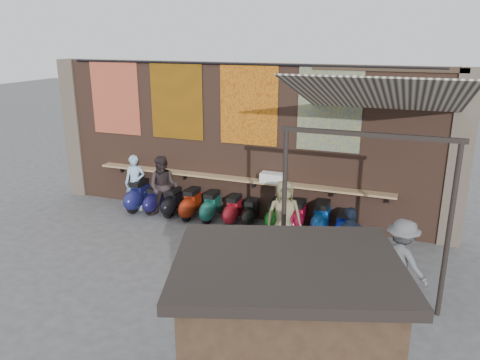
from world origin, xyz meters
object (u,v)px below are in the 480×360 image
Objects in this scene: scooter_stool_4 at (211,207)px; scooter_stool_8 at (297,217)px; diner_right at (164,187)px; shopper_navy at (349,244)px; scooter_stool_9 at (321,219)px; shopper_tan at (284,215)px; shelf_box at (273,178)px; scooter_stool_10 at (343,225)px; scooter_stool_0 at (138,196)px; scooter_stool_1 at (154,200)px; scooter_stool_5 at (233,210)px; diner_left at (135,183)px; scooter_stool_2 at (172,202)px; scooter_stool_3 at (191,204)px; shopper_grey at (401,262)px; scooter_stool_7 at (275,215)px; scooter_stool_6 at (251,213)px.

scooter_stool_8 is (2.29, 0.05, 0.01)m from scooter_stool_4.
shopper_navy is at bearing -31.23° from diner_right.
diner_right is 1.09× the size of shopper_navy.
shopper_tan is (-0.66, -1.00, 0.39)m from scooter_stool_9.
shopper_navy is at bearing -44.45° from shelf_box.
scooter_stool_4 is 0.97× the size of scooter_stool_8.
scooter_stool_0 is at bearing -179.46° from scooter_stool_10.
scooter_stool_5 is at bearing -0.26° from scooter_stool_1.
diner_left reaches higher than shopper_navy.
shopper_navy is at bearing -56.28° from shopper_tan.
scooter_stool_2 reaches higher than scooter_stool_10.
scooter_stool_3 is at bearing -57.11° from shopper_navy.
scooter_stool_4 is at bearing -0.16° from scooter_stool_0.
scooter_stool_0 is 1.19× the size of scooter_stool_1.
scooter_stool_10 is at bearing 0.54° from scooter_stool_0.
shopper_navy is at bearing -78.23° from scooter_stool_10.
scooter_stool_4 is 0.50× the size of shopper_tan.
shopper_tan is at bearing -94.78° from scooter_stool_8.
scooter_stool_9 reaches higher than scooter_stool_4.
scooter_stool_10 is 4.71m from diner_right.
scooter_stool_4 is 5.33m from shopper_grey.
scooter_stool_3 reaches higher than scooter_stool_5.
scooter_stool_4 is 0.49× the size of diner_right.
scooter_stool_1 is at bearing 178.51° from scooter_stool_3.
scooter_stool_9 is (1.30, -0.25, -0.83)m from shelf_box.
shopper_tan reaches higher than scooter_stool_1.
scooter_stool_5 is (-0.95, -0.31, -0.88)m from shelf_box.
scooter_stool_2 is at bearing 179.28° from scooter_stool_3.
scooter_stool_0 is at bearing 179.84° from scooter_stool_4.
scooter_stool_0 is 1.09× the size of scooter_stool_7.
scooter_stool_3 is 0.51× the size of shopper_grey.
diner_right is (-4.68, -0.20, 0.49)m from scooter_stool_10.
shelf_box reaches higher than scooter_stool_8.
shopper_grey is at bearing -60.70° from scooter_stool_10.
scooter_stool_3 is 3.96m from scooter_stool_10.
scooter_stool_7 is at bearing -0.13° from scooter_stool_0.
scooter_stool_10 is at bearing 2.15° from scooter_stool_7.
scooter_stool_5 is at bearing -179.28° from scooter_stool_6.
scooter_stool_6 is 0.48× the size of shopper_navy.
scooter_stool_0 is at bearing -177.74° from scooter_stool_1.
scooter_stool_1 is 2.79m from scooter_stool_6.
scooter_stool_1 reaches higher than scooter_stool_6.
scooter_stool_6 is at bearing 177.85° from scooter_stool_7.
shopper_navy is at bearing -22.90° from scooter_stool_3.
scooter_stool_3 is at bearing -1.76° from diner_right.
scooter_stool_10 is (3.96, 0.06, -0.05)m from scooter_stool_3.
shelf_box is 0.71× the size of scooter_stool_0.
shelf_box reaches higher than scooter_stool_0.
scooter_stool_2 is 0.95× the size of scooter_stool_4.
shopper_tan reaches higher than scooter_stool_8.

